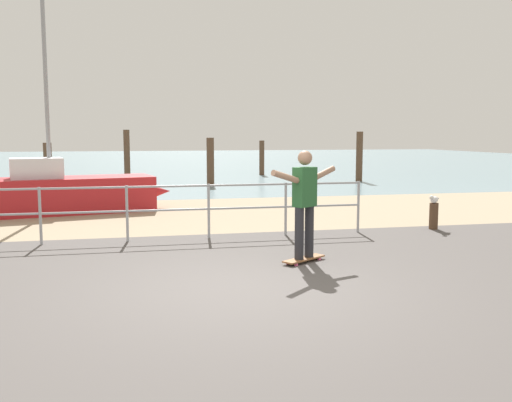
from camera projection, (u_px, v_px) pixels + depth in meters
ground_plane at (260, 315)px, 6.20m from camera, size 24.00×10.00×0.04m
beach_strip at (190, 214)px, 13.96m from camera, size 24.00×6.00×0.04m
sea_surface at (153, 161)px, 41.14m from camera, size 72.00×50.00×0.04m
railing_fence at (40, 207)px, 9.96m from camera, size 12.08×0.05×1.05m
sailboat at (70, 192)px, 14.13m from camera, size 5.07×2.30×5.61m
skateboard at (304, 259)px, 8.66m from camera, size 0.78×0.61×0.08m
skateboarder at (305, 198)px, 8.55m from camera, size 1.25×0.88×1.65m
bollard_short at (434, 217)px, 11.65m from camera, size 0.18×0.18×0.56m
seagull at (434, 199)px, 11.59m from camera, size 0.38×0.38×0.18m
groyne_post_1 at (48, 163)px, 22.89m from camera, size 0.33×0.33×1.63m
groyne_post_2 at (127, 156)px, 23.26m from camera, size 0.25×0.25×2.16m
groyne_post_3 at (210, 162)px, 21.60m from camera, size 0.29×0.29×1.84m
groyne_post_4 at (262, 158)px, 27.06m from camera, size 0.24×0.24×1.67m
groyne_post_5 at (359, 157)px, 23.38m from camera, size 0.27×0.27×2.08m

